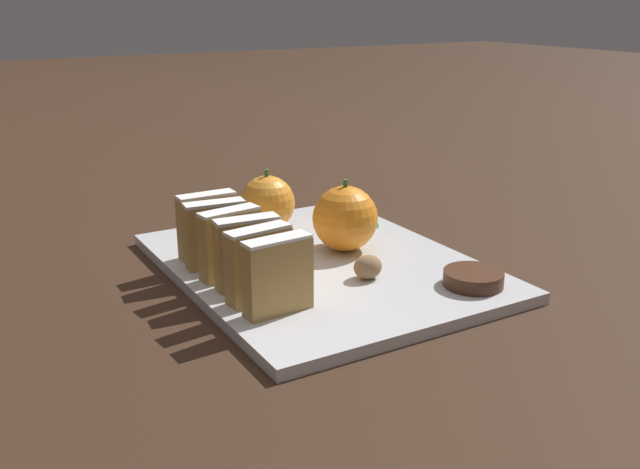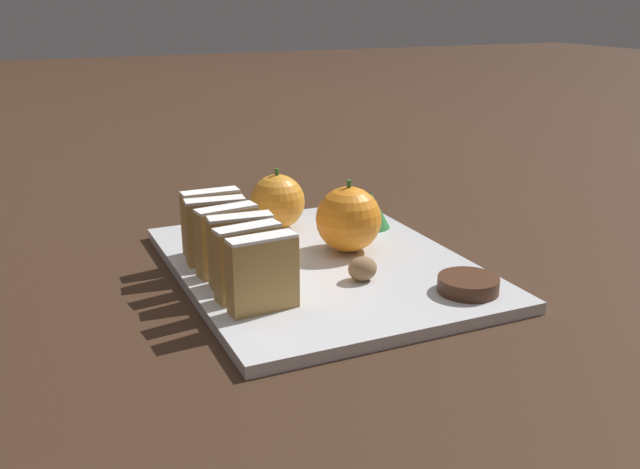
{
  "view_description": "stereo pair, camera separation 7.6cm",
  "coord_description": "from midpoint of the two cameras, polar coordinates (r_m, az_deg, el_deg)",
  "views": [
    {
      "loc": [
        -0.36,
        -0.62,
        0.28
      ],
      "look_at": [
        0.0,
        0.0,
        0.04
      ],
      "focal_mm": 40.0,
      "sensor_mm": 36.0,
      "label": 1
    },
    {
      "loc": [
        -0.29,
        -0.65,
        0.28
      ],
      "look_at": [
        0.0,
        0.0,
        0.04
      ],
      "focal_mm": 40.0,
      "sensor_mm": 36.0,
      "label": 2
    }
  ],
  "objects": [
    {
      "name": "stollen_slice_front",
      "position": [
        0.64,
        -6.83,
        -3.35
      ],
      "size": [
        0.06,
        0.02,
        0.07
      ],
      "color": "tan",
      "rests_on": "serving_platter"
    },
    {
      "name": "ground_plane",
      "position": [
        0.77,
        -2.81,
        -3.01
      ],
      "size": [
        6.0,
        6.0,
        0.0
      ],
      "primitive_type": "plane",
      "color": "#382316"
    },
    {
      "name": "evergreen_sprig",
      "position": [
        0.88,
        0.73,
        2.1
      ],
      "size": [
        0.05,
        0.05,
        0.05
      ],
      "color": "#2D7538",
      "rests_on": "serving_platter"
    },
    {
      "name": "stollen_slice_fifth",
      "position": [
        0.75,
        -11.22,
        -0.04
      ],
      "size": [
        0.07,
        0.03,
        0.07
      ],
      "color": "tan",
      "rests_on": "serving_platter"
    },
    {
      "name": "serving_platter",
      "position": [
        0.77,
        -2.82,
        -2.59
      ],
      "size": [
        0.29,
        0.37,
        0.01
      ],
      "color": "silver",
      "rests_on": "ground_plane"
    },
    {
      "name": "stollen_slice_sixth",
      "position": [
        0.79,
        -11.72,
        0.7
      ],
      "size": [
        0.06,
        0.02,
        0.07
      ],
      "color": "tan",
      "rests_on": "serving_platter"
    },
    {
      "name": "stollen_slice_fourth",
      "position": [
        0.72,
        -10.19,
        -0.75
      ],
      "size": [
        0.07,
        0.03,
        0.07
      ],
      "color": "tan",
      "rests_on": "serving_platter"
    },
    {
      "name": "stollen_slice_third",
      "position": [
        0.69,
        -8.93,
        -1.5
      ],
      "size": [
        0.07,
        0.03,
        0.07
      ],
      "color": "tan",
      "rests_on": "serving_platter"
    },
    {
      "name": "stollen_slice_second",
      "position": [
        0.66,
        -8.18,
        -2.43
      ],
      "size": [
        0.07,
        0.03,
        0.07
      ],
      "color": "tan",
      "rests_on": "serving_platter"
    },
    {
      "name": "walnut",
      "position": [
        0.71,
        0.83,
        -2.67
      ],
      "size": [
        0.03,
        0.02,
        0.02
      ],
      "color": "#8E6B47",
      "rests_on": "serving_platter"
    },
    {
      "name": "orange_near",
      "position": [
        0.79,
        -0.72,
        1.25
      ],
      "size": [
        0.07,
        0.07,
        0.08
      ],
      "color": "orange",
      "rests_on": "serving_platter"
    },
    {
      "name": "orange_far",
      "position": [
        0.86,
        -6.67,
        2.49
      ],
      "size": [
        0.07,
        0.07,
        0.07
      ],
      "color": "orange",
      "rests_on": "serving_platter"
    },
    {
      "name": "chocolate_cookie",
      "position": [
        0.71,
        9.2,
        -3.55
      ],
      "size": [
        0.06,
        0.06,
        0.01
      ],
      "color": "#472819",
      "rests_on": "serving_platter"
    }
  ]
}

